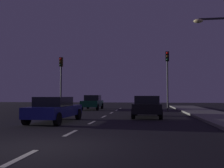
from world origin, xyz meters
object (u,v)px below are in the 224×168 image
object	(u,v)px
traffic_signal_left	(61,73)
car_oncoming_far	(93,102)
car_adjacent_lane	(55,109)
traffic_signal_right	(167,70)
car_stopped_ahead	(147,106)
street_lamp_right	(223,56)

from	to	relation	value
traffic_signal_left	car_oncoming_far	size ratio (longest dim) A/B	1.18
car_adjacent_lane	car_oncoming_far	distance (m)	12.65
traffic_signal_left	car_oncoming_far	distance (m)	4.60
traffic_signal_right	car_stopped_ahead	bearing A→B (deg)	-106.54
traffic_signal_right	car_oncoming_far	bearing A→B (deg)	161.44
traffic_signal_left	car_adjacent_lane	world-z (taller)	traffic_signal_left
traffic_signal_left	street_lamp_right	distance (m)	14.87
car_oncoming_far	street_lamp_right	bearing A→B (deg)	-45.48
traffic_signal_right	car_adjacent_lane	distance (m)	12.61
car_oncoming_far	street_lamp_right	size ratio (longest dim) A/B	0.71
car_stopped_ahead	car_oncoming_far	distance (m)	10.56
traffic_signal_left	traffic_signal_right	distance (m)	10.12
car_adjacent_lane	car_oncoming_far	size ratio (longest dim) A/B	1.01
car_stopped_ahead	car_adjacent_lane	size ratio (longest dim) A/B	0.89
traffic_signal_left	street_lamp_right	size ratio (longest dim) A/B	0.84
traffic_signal_left	car_oncoming_far	xyz separation A→B (m)	(2.59, 2.53, -2.85)
traffic_signal_right	car_oncoming_far	world-z (taller)	traffic_signal_right
traffic_signal_right	car_adjacent_lane	xyz separation A→B (m)	(-6.88, -10.10, -3.11)
car_stopped_ahead	car_adjacent_lane	distance (m)	6.20
traffic_signal_right	car_stopped_ahead	size ratio (longest dim) A/B	1.40
car_oncoming_far	car_stopped_ahead	bearing A→B (deg)	-57.80
car_stopped_ahead	car_oncoming_far	size ratio (longest dim) A/B	0.90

